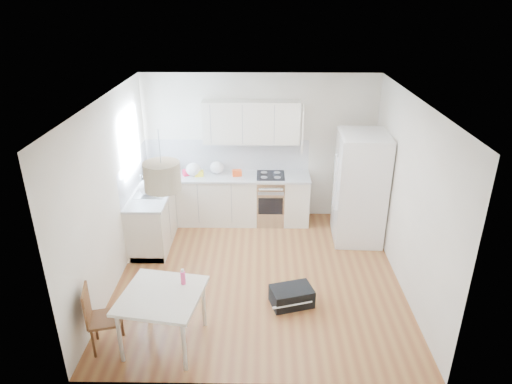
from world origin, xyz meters
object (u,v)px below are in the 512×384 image
(dining_chair, at_px, (105,317))
(gym_bag, at_px, (292,296))
(dining_table, at_px, (162,299))
(refrigerator, at_px, (361,188))

(dining_chair, distance_m, gym_bag, 2.45)
(dining_table, bearing_deg, refrigerator, 52.85)
(dining_table, height_order, gym_bag, dining_table)
(dining_table, relative_size, gym_bag, 1.89)
(refrigerator, distance_m, gym_bag, 2.42)
(refrigerator, relative_size, dining_table, 1.78)
(dining_table, distance_m, dining_chair, 0.71)
(gym_bag, bearing_deg, dining_chair, -176.07)
(dining_table, bearing_deg, dining_chair, -164.16)
(gym_bag, bearing_deg, dining_table, -170.69)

